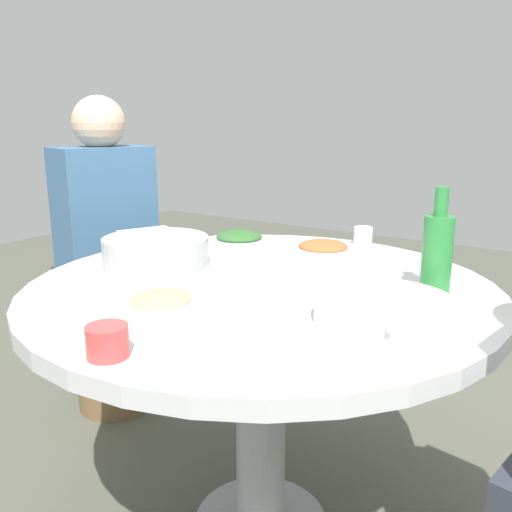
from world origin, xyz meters
name	(u,v)px	position (x,y,z in m)	size (l,w,h in m)	color
round_dining_table	(261,327)	(0.00, 0.00, 0.61)	(1.17, 1.17, 0.73)	#99999E
rice_bowl	(156,250)	(-0.34, -0.02, 0.77)	(0.30, 0.30, 0.09)	#B2B5BA
soup_bowl	(383,311)	(0.36, -0.10, 0.76)	(0.28, 0.28, 0.06)	white
dish_shrimp	(161,303)	(-0.07, -0.29, 0.75)	(0.20, 0.20, 0.04)	white
dish_tofu_braise	(324,250)	(0.00, 0.34, 0.75)	(0.23, 0.23, 0.04)	silver
dish_greens	(239,240)	(-0.28, 0.30, 0.75)	(0.20, 0.20, 0.05)	silver
green_bottle	(437,253)	(0.39, 0.14, 0.83)	(0.07, 0.07, 0.25)	#2D863B
tea_cup_near	(363,236)	(0.05, 0.53, 0.76)	(0.06, 0.06, 0.06)	white
tea_cup_far	(107,341)	(0.02, -0.51, 0.76)	(0.07, 0.07, 0.06)	#CE4645
stool_for_diner_right	(115,352)	(-0.86, 0.26, 0.23)	(0.30, 0.30, 0.45)	brown
diner_right	(105,218)	(-0.86, 0.26, 0.77)	(0.42, 0.40, 0.76)	#2D333D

